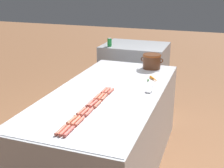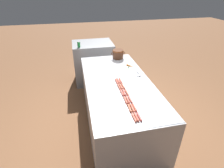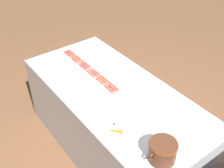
# 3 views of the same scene
# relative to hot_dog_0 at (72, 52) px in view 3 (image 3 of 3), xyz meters

# --- Properties ---
(ground_plane) EXTENTS (20.00, 20.00, 0.00)m
(ground_plane) POSITION_rel_hot_dog_0_xyz_m (0.03, 0.94, -0.93)
(ground_plane) COLOR brown
(griddle_counter) EXTENTS (1.07, 2.31, 0.92)m
(griddle_counter) POSITION_rel_hot_dog_0_xyz_m (0.03, 0.94, -0.47)
(griddle_counter) COLOR #ADAFB5
(griddle_counter) RESTS_ON ground_plane
(hot_dog_0) EXTENTS (0.03, 0.17, 0.03)m
(hot_dog_0) POSITION_rel_hot_dog_0_xyz_m (0.00, 0.00, 0.00)
(hot_dog_0) COLOR #CE634C
(hot_dog_0) RESTS_ON griddle_counter
(hot_dog_1) EXTENTS (0.04, 0.16, 0.03)m
(hot_dog_1) POSITION_rel_hot_dog_0_xyz_m (0.00, 0.18, 0.00)
(hot_dog_1) COLOR #CB6647
(hot_dog_1) RESTS_ON griddle_counter
(hot_dog_2) EXTENTS (0.03, 0.17, 0.03)m
(hot_dog_2) POSITION_rel_hot_dog_0_xyz_m (-0.00, 0.36, 0.00)
(hot_dog_2) COLOR #CA624D
(hot_dog_2) RESTS_ON griddle_counter
(hot_dog_3) EXTENTS (0.03, 0.17, 0.03)m
(hot_dog_3) POSITION_rel_hot_dog_0_xyz_m (-0.00, 0.55, 0.00)
(hot_dog_3) COLOR #C55E50
(hot_dog_3) RESTS_ON griddle_counter
(hot_dog_4) EXTENTS (0.03, 0.17, 0.03)m
(hot_dog_4) POSITION_rel_hot_dog_0_xyz_m (-0.00, 0.73, 0.00)
(hot_dog_4) COLOR #C35F48
(hot_dog_4) RESTS_ON griddle_counter
(hot_dog_5) EXTENTS (0.03, 0.17, 0.03)m
(hot_dog_5) POSITION_rel_hot_dog_0_xyz_m (0.00, 0.90, 0.00)
(hot_dog_5) COLOR #C35A49
(hot_dog_5) RESTS_ON griddle_counter
(hot_dog_6) EXTENTS (0.03, 0.17, 0.03)m
(hot_dog_6) POSITION_rel_hot_dog_0_xyz_m (0.03, 0.00, 0.00)
(hot_dog_6) COLOR #C95C4A
(hot_dog_6) RESTS_ON griddle_counter
(hot_dog_7) EXTENTS (0.03, 0.17, 0.03)m
(hot_dog_7) POSITION_rel_hot_dog_0_xyz_m (0.04, 0.18, 0.00)
(hot_dog_7) COLOR #CB674D
(hot_dog_7) RESTS_ON griddle_counter
(hot_dog_8) EXTENTS (0.03, 0.17, 0.03)m
(hot_dog_8) POSITION_rel_hot_dog_0_xyz_m (0.04, 0.36, 0.00)
(hot_dog_8) COLOR #BF5948
(hot_dog_8) RESTS_ON griddle_counter
(hot_dog_9) EXTENTS (0.04, 0.16, 0.03)m
(hot_dog_9) POSITION_rel_hot_dog_0_xyz_m (0.03, 0.55, 0.00)
(hot_dog_9) COLOR #C9594C
(hot_dog_9) RESTS_ON griddle_counter
(hot_dog_10) EXTENTS (0.03, 0.17, 0.03)m
(hot_dog_10) POSITION_rel_hot_dog_0_xyz_m (0.03, 0.73, 0.00)
(hot_dog_10) COLOR #CE6348
(hot_dog_10) RESTS_ON griddle_counter
(hot_dog_11) EXTENTS (0.03, 0.17, 0.03)m
(hot_dog_11) POSITION_rel_hot_dog_0_xyz_m (0.03, 0.91, 0.00)
(hot_dog_11) COLOR #C65A48
(hot_dog_11) RESTS_ON griddle_counter
(hot_dog_12) EXTENTS (0.03, 0.17, 0.03)m
(hot_dog_12) POSITION_rel_hot_dog_0_xyz_m (0.07, 0.00, 0.00)
(hot_dog_12) COLOR #C85950
(hot_dog_12) RESTS_ON griddle_counter
(hot_dog_13) EXTENTS (0.03, 0.17, 0.03)m
(hot_dog_13) POSITION_rel_hot_dog_0_xyz_m (0.07, 0.18, 0.00)
(hot_dog_13) COLOR #CB5D4A
(hot_dog_13) RESTS_ON griddle_counter
(hot_dog_14) EXTENTS (0.03, 0.17, 0.03)m
(hot_dog_14) POSITION_rel_hot_dog_0_xyz_m (0.07, 0.37, 0.00)
(hot_dog_14) COLOR #C45E4F
(hot_dog_14) RESTS_ON griddle_counter
(hot_dog_15) EXTENTS (0.03, 0.17, 0.03)m
(hot_dog_15) POSITION_rel_hot_dog_0_xyz_m (0.07, 0.55, 0.00)
(hot_dog_15) COLOR #C85E48
(hot_dog_15) RESTS_ON griddle_counter
(hot_dog_16) EXTENTS (0.03, 0.17, 0.03)m
(hot_dog_16) POSITION_rel_hot_dog_0_xyz_m (0.07, 0.72, 0.00)
(hot_dog_16) COLOR #CA664E
(hot_dog_16) RESTS_ON griddle_counter
(hot_dog_17) EXTENTS (0.03, 0.17, 0.03)m
(hot_dog_17) POSITION_rel_hot_dog_0_xyz_m (0.07, 0.90, 0.00)
(hot_dog_17) COLOR #CA5B4B
(hot_dog_17) RESTS_ON griddle_counter
(bean_pot) EXTENTS (0.29, 0.23, 0.18)m
(bean_pot) POSITION_rel_hot_dog_0_xyz_m (0.27, 1.90, 0.09)
(bean_pot) COLOR #562D19
(bean_pot) RESTS_ON griddle_counter
(serving_spoon) EXTENTS (0.08, 0.27, 0.02)m
(serving_spoon) POSITION_rel_hot_dog_0_xyz_m (0.43, 1.06, -0.01)
(serving_spoon) COLOR #B7B7BC
(serving_spoon) RESTS_ON griddle_counter
(carrot) EXTENTS (0.13, 0.15, 0.03)m
(carrot) POSITION_rel_hot_dog_0_xyz_m (0.40, 1.42, 0.00)
(carrot) COLOR orange
(carrot) RESTS_ON griddle_counter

